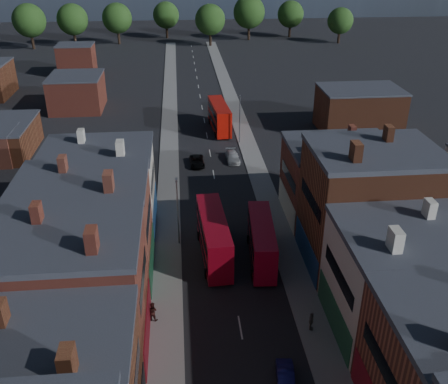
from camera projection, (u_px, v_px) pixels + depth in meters
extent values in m
cube|color=gray|center=(169.00, 170.00, 73.61)|extent=(3.00, 200.00, 0.12)
cube|color=gray|center=(256.00, 167.00, 74.67)|extent=(3.00, 200.00, 0.12)
cylinder|color=slate|center=(178.00, 213.00, 54.20)|extent=(0.16, 0.16, 8.00)
cube|color=slate|center=(176.00, 180.00, 52.37)|extent=(0.25, 0.70, 0.25)
cylinder|color=slate|center=(240.00, 120.00, 81.63)|extent=(0.16, 0.16, 8.00)
cube|color=slate|center=(240.00, 96.00, 79.80)|extent=(0.25, 0.70, 0.25)
cube|color=#9E091B|center=(214.00, 236.00, 52.63)|extent=(3.14, 11.26, 4.46)
cube|color=black|center=(214.00, 243.00, 53.02)|extent=(3.15, 10.37, 0.91)
cube|color=black|center=(214.00, 228.00, 52.15)|extent=(3.15, 10.37, 0.91)
cylinder|color=black|center=(206.00, 273.00, 50.28)|extent=(0.36, 1.03, 1.01)
cylinder|color=black|center=(231.00, 271.00, 50.61)|extent=(0.36, 1.03, 1.01)
cylinder|color=black|center=(199.00, 236.00, 56.55)|extent=(0.36, 1.03, 1.01)
cylinder|color=black|center=(221.00, 234.00, 56.88)|extent=(0.36, 1.03, 1.01)
cube|color=#AD0923|center=(262.00, 241.00, 52.28)|extent=(3.05, 10.27, 4.05)
cube|color=black|center=(261.00, 247.00, 52.64)|extent=(3.05, 9.47, 0.83)
cube|color=black|center=(262.00, 233.00, 51.84)|extent=(3.05, 9.47, 0.83)
cylinder|color=black|center=(252.00, 274.00, 50.24)|extent=(0.34, 0.94, 0.92)
cylinder|color=black|center=(275.00, 274.00, 50.27)|extent=(0.34, 0.94, 0.92)
cylinder|color=black|center=(248.00, 239.00, 56.01)|extent=(0.34, 0.94, 0.92)
cylinder|color=black|center=(269.00, 239.00, 56.04)|extent=(0.34, 0.94, 0.92)
cube|color=#B51008|center=(219.00, 116.00, 87.87)|extent=(3.38, 11.27, 4.44)
cube|color=black|center=(219.00, 121.00, 88.26)|extent=(3.37, 10.39, 0.91)
cube|color=black|center=(219.00, 110.00, 87.39)|extent=(3.37, 10.39, 0.91)
cylinder|color=black|center=(216.00, 135.00, 85.51)|extent=(0.38, 1.03, 1.01)
cylinder|color=black|center=(230.00, 134.00, 85.89)|extent=(0.38, 1.03, 1.01)
cylinder|color=black|center=(210.00, 121.00, 91.75)|extent=(0.38, 1.03, 1.01)
cylinder|color=black|center=(223.00, 120.00, 92.13)|extent=(0.38, 1.03, 1.01)
imported|color=#141458|center=(286.00, 379.00, 38.15)|extent=(1.73, 3.86, 1.23)
imported|color=black|center=(197.00, 161.00, 75.05)|extent=(2.23, 4.59, 1.26)
imported|color=silver|center=(233.00, 157.00, 76.48)|extent=(2.04, 4.68, 1.34)
imported|color=#3C1B18|center=(152.00, 311.00, 44.38)|extent=(1.02, 0.79, 1.86)
imported|color=#5A544D|center=(311.00, 321.00, 43.30)|extent=(0.82, 1.14, 1.78)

